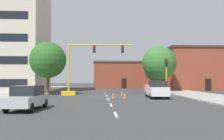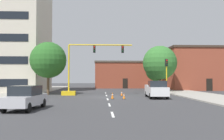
% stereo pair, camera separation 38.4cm
% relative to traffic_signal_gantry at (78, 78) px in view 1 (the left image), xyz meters
% --- Properties ---
extents(ground_plane, '(160.00, 160.00, 0.00)m').
position_rel_traffic_signal_gantry_xyz_m(ground_plane, '(3.79, -3.38, -2.26)').
color(ground_plane, '#38383A').
extents(sidewalk_left, '(6.00, 56.00, 0.14)m').
position_rel_traffic_signal_gantry_xyz_m(sidewalk_left, '(-8.18, 4.62, -2.19)').
color(sidewalk_left, '#9E998E').
rests_on(sidewalk_left, ground_plane).
extents(sidewalk_right, '(6.00, 56.00, 0.14)m').
position_rel_traffic_signal_gantry_xyz_m(sidewalk_right, '(15.76, 4.62, -2.19)').
color(sidewalk_right, '#9E998E').
rests_on(sidewalk_right, ground_plane).
extents(lane_stripe_seg_0, '(0.16, 2.40, 0.01)m').
position_rel_traffic_signal_gantry_xyz_m(lane_stripe_seg_0, '(3.79, -17.38, -2.26)').
color(lane_stripe_seg_0, silver).
rests_on(lane_stripe_seg_0, ground_plane).
extents(lane_stripe_seg_1, '(0.16, 2.40, 0.01)m').
position_rel_traffic_signal_gantry_xyz_m(lane_stripe_seg_1, '(3.79, -11.88, -2.26)').
color(lane_stripe_seg_1, silver).
rests_on(lane_stripe_seg_1, ground_plane).
extents(lane_stripe_seg_2, '(0.16, 2.40, 0.01)m').
position_rel_traffic_signal_gantry_xyz_m(lane_stripe_seg_2, '(3.79, -6.38, -2.26)').
color(lane_stripe_seg_2, silver).
rests_on(lane_stripe_seg_2, ground_plane).
extents(lane_stripe_seg_3, '(0.16, 2.40, 0.01)m').
position_rel_traffic_signal_gantry_xyz_m(lane_stripe_seg_3, '(3.79, -0.88, -2.26)').
color(lane_stripe_seg_3, silver).
rests_on(lane_stripe_seg_3, ground_plane).
extents(lane_stripe_seg_4, '(0.16, 2.40, 0.01)m').
position_rel_traffic_signal_gantry_xyz_m(lane_stripe_seg_4, '(3.79, 4.62, -2.26)').
color(lane_stripe_seg_4, silver).
rests_on(lane_stripe_seg_4, ground_plane).
extents(building_tall_left, '(12.45, 11.81, 19.59)m').
position_rel_traffic_signal_gantry_xyz_m(building_tall_left, '(-12.22, 8.02, 7.54)').
color(building_tall_left, beige).
rests_on(building_tall_left, ground_plane).
extents(building_brick_center, '(13.52, 8.22, 6.12)m').
position_rel_traffic_signal_gantry_xyz_m(building_brick_center, '(8.42, 24.63, 0.81)').
color(building_brick_center, brown).
rests_on(building_brick_center, ground_plane).
extents(building_row_right, '(12.83, 9.88, 8.15)m').
position_rel_traffic_signal_gantry_xyz_m(building_row_right, '(22.31, 14.47, 1.82)').
color(building_row_right, brown).
rests_on(building_row_right, ground_plane).
extents(traffic_signal_gantry, '(9.39, 1.20, 6.83)m').
position_rel_traffic_signal_gantry_xyz_m(traffic_signal_gantry, '(0.00, 0.00, 0.00)').
color(traffic_signal_gantry, yellow).
rests_on(traffic_signal_gantry, ground_plane).
extents(traffic_light_pole_right, '(0.32, 0.47, 4.80)m').
position_rel_traffic_signal_gantry_xyz_m(traffic_light_pole_right, '(11.73, -0.97, 1.26)').
color(traffic_light_pole_right, yellow).
rests_on(traffic_light_pole_right, ground_plane).
extents(tree_left_near, '(4.98, 4.98, 7.26)m').
position_rel_traffic_signal_gantry_xyz_m(tree_left_near, '(-4.17, 1.09, 2.50)').
color(tree_left_near, brown).
rests_on(tree_left_near, ground_plane).
extents(tree_right_mid, '(5.56, 5.56, 7.58)m').
position_rel_traffic_signal_gantry_xyz_m(tree_right_mid, '(12.71, 6.69, 2.53)').
color(tree_right_mid, '#4C3823').
rests_on(tree_right_mid, ground_plane).
extents(tree_right_far, '(3.96, 3.96, 5.69)m').
position_rel_traffic_signal_gantry_xyz_m(tree_right_far, '(14.00, 15.46, 1.43)').
color(tree_right_far, brown).
rests_on(tree_right_far, ground_plane).
extents(pickup_truck_white, '(2.33, 5.51, 1.99)m').
position_rel_traffic_signal_gantry_xyz_m(pickup_truck_white, '(9.43, -4.85, -1.29)').
color(pickup_truck_white, white).
rests_on(pickup_truck_white, ground_plane).
extents(sedan_silver_near_left, '(2.24, 4.65, 1.74)m').
position_rel_traffic_signal_gantry_xyz_m(sedan_silver_near_left, '(-2.41, -14.79, -1.38)').
color(sedan_silver_near_left, '#B7B7BC').
rests_on(sedan_silver_near_left, ground_plane).
extents(traffic_cone_roadside_a, '(0.36, 0.36, 0.75)m').
position_rel_traffic_signal_gantry_xyz_m(traffic_cone_roadside_a, '(4.33, -6.09, -1.90)').
color(traffic_cone_roadside_a, black).
rests_on(traffic_cone_roadside_a, ground_plane).
extents(traffic_cone_roadside_b, '(0.36, 0.36, 0.65)m').
position_rel_traffic_signal_gantry_xyz_m(traffic_cone_roadside_b, '(5.58, -6.21, -1.94)').
color(traffic_cone_roadside_b, black).
rests_on(traffic_cone_roadside_b, ground_plane).
extents(traffic_cone_roadside_c, '(0.36, 0.36, 0.61)m').
position_rel_traffic_signal_gantry_xyz_m(traffic_cone_roadside_c, '(5.74, -1.49, -1.96)').
color(traffic_cone_roadside_c, black).
rests_on(traffic_cone_roadside_c, ground_plane).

